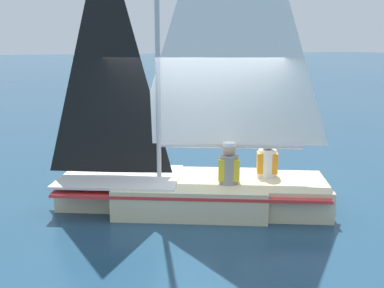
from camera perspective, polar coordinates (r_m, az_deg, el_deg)
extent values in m
plane|color=navy|center=(8.22, 0.00, -7.45)|extent=(260.00, 260.00, 0.00)
cube|color=beige|center=(8.15, 0.00, -5.82)|extent=(2.67, 2.93, 0.49)
cube|color=beige|center=(8.44, -11.78, -5.45)|extent=(1.30, 1.34, 0.49)
cube|color=beige|center=(8.21, 12.13, -5.95)|extent=(1.72, 1.59, 0.49)
cube|color=red|center=(8.10, 0.00, -4.77)|extent=(3.66, 4.56, 0.05)
cube|color=silver|center=(8.24, -8.46, -3.83)|extent=(2.32, 2.48, 0.04)
cylinder|color=#B7B7BC|center=(7.85, -4.19, 16.34)|extent=(0.08, 0.08, 5.70)
cylinder|color=#B7B7BC|center=(7.92, 4.55, -0.25)|extent=(1.28, 2.06, 0.07)
pyramid|color=black|center=(7.99, -10.09, 10.65)|extent=(0.81, 1.30, 3.97)
cube|color=black|center=(8.33, 15.98, -6.42)|extent=(0.07, 0.08, 0.34)
cube|color=black|center=(7.92, 4.35, -6.48)|extent=(0.35, 0.36, 0.45)
cylinder|color=gray|center=(7.79, 4.40, -3.16)|extent=(0.41, 0.41, 0.50)
cube|color=yellow|center=(7.78, 4.41, -2.98)|extent=(0.40, 0.43, 0.35)
sphere|color=tan|center=(7.71, 4.44, -0.65)|extent=(0.22, 0.22, 0.22)
cylinder|color=white|center=(7.69, 4.45, -0.05)|extent=(0.29, 0.29, 0.06)
cube|color=black|center=(8.41, 8.79, -5.50)|extent=(0.35, 0.36, 0.45)
cylinder|color=white|center=(8.28, 8.89, -2.36)|extent=(0.41, 0.41, 0.50)
cube|color=orange|center=(8.28, 8.89, -2.19)|extent=(0.40, 0.43, 0.35)
sphere|color=brown|center=(8.21, 8.96, 0.00)|extent=(0.22, 0.22, 0.22)
cylinder|color=black|center=(8.19, 8.98, 0.57)|extent=(0.29, 0.29, 0.06)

